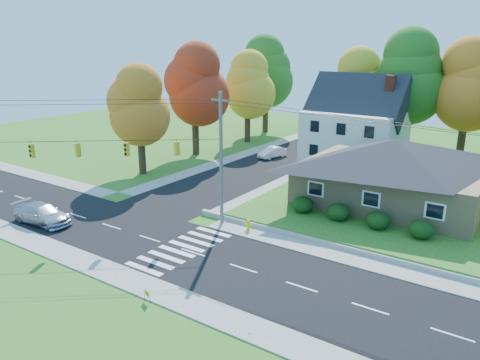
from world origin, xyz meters
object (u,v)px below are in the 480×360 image
(fire_hydrant, at_px, (248,225))
(silver_sedan, at_px, (42,214))
(white_car, at_px, (272,152))
(ranch_house, at_px, (393,171))

(fire_hydrant, bearing_deg, silver_sedan, -150.88)
(white_car, distance_m, fire_hydrant, 23.00)
(ranch_house, distance_m, silver_sedan, 28.03)
(ranch_house, height_order, white_car, ranch_house)
(white_car, relative_size, fire_hydrant, 4.42)
(silver_sedan, height_order, fire_hydrant, silver_sedan)
(ranch_house, bearing_deg, fire_hydrant, -123.22)
(silver_sedan, distance_m, fire_hydrant, 15.82)
(silver_sedan, height_order, white_car, silver_sedan)
(ranch_house, height_order, silver_sedan, ranch_house)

